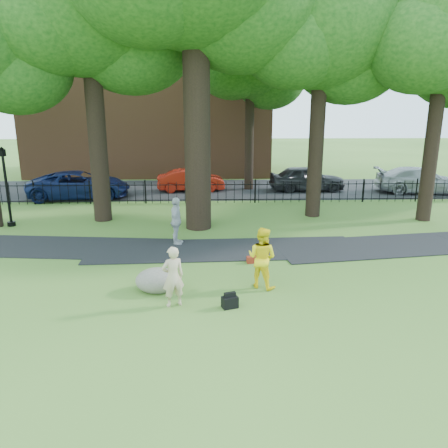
{
  "coord_description": "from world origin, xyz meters",
  "views": [
    {
      "loc": [
        0.48,
        -11.5,
        5.21
      ],
      "look_at": [
        0.94,
        2.0,
        1.52
      ],
      "focal_mm": 35.0,
      "sensor_mm": 36.0,
      "label": 1
    }
  ],
  "objects_px": {
    "man": "(262,258)",
    "boulder": "(157,279)",
    "woman": "(173,277)",
    "lamppost": "(7,188)",
    "red_sedan": "(191,180)"
  },
  "relations": [
    {
      "from": "man",
      "to": "lamppost",
      "type": "height_order",
      "value": "lamppost"
    },
    {
      "from": "woman",
      "to": "lamppost",
      "type": "xyz_separation_m",
      "value": [
        -7.86,
        8.3,
        0.89
      ]
    },
    {
      "from": "woman",
      "to": "man",
      "type": "relative_size",
      "value": 0.91
    },
    {
      "from": "man",
      "to": "lamppost",
      "type": "distance_m",
      "value": 12.59
    },
    {
      "from": "woman",
      "to": "man",
      "type": "distance_m",
      "value": 2.76
    },
    {
      "from": "man",
      "to": "woman",
      "type": "bearing_deg",
      "value": 58.28
    },
    {
      "from": "lamppost",
      "to": "red_sedan",
      "type": "height_order",
      "value": "lamppost"
    },
    {
      "from": "boulder",
      "to": "lamppost",
      "type": "xyz_separation_m",
      "value": [
        -7.31,
        7.28,
        1.35
      ]
    },
    {
      "from": "lamppost",
      "to": "red_sedan",
      "type": "xyz_separation_m",
      "value": [
        7.69,
        7.92,
        -1.04
      ]
    },
    {
      "from": "boulder",
      "to": "man",
      "type": "bearing_deg",
      "value": 3.19
    },
    {
      "from": "man",
      "to": "boulder",
      "type": "height_order",
      "value": "man"
    },
    {
      "from": "man",
      "to": "red_sedan",
      "type": "relative_size",
      "value": 0.44
    },
    {
      "from": "man",
      "to": "boulder",
      "type": "relative_size",
      "value": 1.44
    },
    {
      "from": "boulder",
      "to": "red_sedan",
      "type": "xyz_separation_m",
      "value": [
        0.37,
        15.21,
        0.31
      ]
    },
    {
      "from": "man",
      "to": "red_sedan",
      "type": "distance_m",
      "value": 15.27
    }
  ]
}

